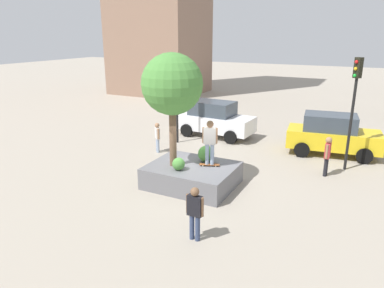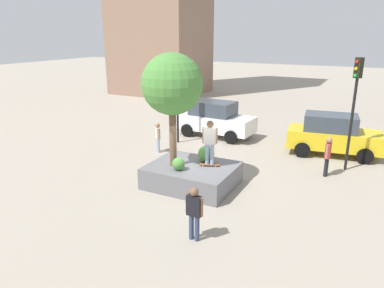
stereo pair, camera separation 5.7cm
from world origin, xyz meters
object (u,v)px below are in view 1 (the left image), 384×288
planter_ledge (192,175)px  pedestrian_crossing (327,154)px  plaza_tree (172,85)px  taxi_cab (332,134)px  traffic_light_median (177,89)px  police_car (215,119)px  skateboarder (210,139)px  traffic_light_corner (354,96)px  passerby_with_bag (195,210)px  skateboard (209,165)px  bystander_watching (157,135)px

planter_ledge → pedestrian_crossing: bearing=37.4°
plaza_tree → pedestrian_crossing: plaza_tree is taller
taxi_cab → traffic_light_median: bearing=-167.6°
plaza_tree → police_car: bearing=101.1°
skateboarder → traffic_light_corner: size_ratio=0.36×
plaza_tree → passerby_with_bag: (2.59, -3.23, -3.09)m
pedestrian_crossing → skateboard: bearing=-140.6°
skateboarder → taxi_cab: (3.85, 6.42, -0.91)m
skateboarder → traffic_light_median: traffic_light_median is taller
plaza_tree → passerby_with_bag: plaza_tree is taller
pedestrian_crossing → passerby_with_bag: bearing=-111.2°
passerby_with_bag → bystander_watching: bearing=129.8°
skateboard → traffic_light_corner: size_ratio=0.17×
plaza_tree → pedestrian_crossing: size_ratio=2.55×
bystander_watching → pedestrian_crossing: (8.20, 0.61, 0.10)m
plaza_tree → skateboard: bearing=23.6°
traffic_light_median → pedestrian_crossing: traffic_light_median is taller
passerby_with_bag → plaza_tree: bearing=128.7°
traffic_light_corner → traffic_light_median: traffic_light_corner is taller
skateboarder → traffic_light_median: 6.30m
traffic_light_corner → pedestrian_crossing: 2.71m
plaza_tree → pedestrian_crossing: (5.36, 3.89, -3.07)m
police_car → passerby_with_bag: bearing=-69.2°
taxi_cab → bystander_watching: (-8.01, -3.72, -0.15)m
plaza_tree → traffic_light_median: 6.02m
pedestrian_crossing → traffic_light_corner: bearing=59.1°
passerby_with_bag → taxi_cab: bearing=75.8°
traffic_light_corner → traffic_light_median: 8.83m
traffic_light_corner → passerby_with_bag: (-3.45, -8.27, -2.38)m
skateboarder → taxi_cab: 7.54m
traffic_light_median → traffic_light_corner: bearing=-1.3°
skateboard → traffic_light_corner: (4.72, 4.46, 2.45)m
planter_ledge → skateboard: size_ratio=4.12×
police_car → taxi_cab: bearing=-3.5°
plaza_tree → passerby_with_bag: size_ratio=2.60×
planter_ledge → skateboard: (0.65, 0.27, 0.48)m
taxi_cab → traffic_light_median: traffic_light_median is taller
passerby_with_bag → bystander_watching: passerby_with_bag is taller
traffic_light_median → taxi_cab: bearing=12.4°
skateboarder → pedestrian_crossing: size_ratio=1.03×
planter_ledge → skateboard: 0.85m
police_car → pedestrian_crossing: size_ratio=2.65×
taxi_cab → passerby_with_bag: taxi_cab is taller
traffic_light_corner → pedestrian_crossing: traffic_light_corner is taller
police_car → bystander_watching: size_ratio=2.96×
bystander_watching → skateboarder: bearing=-32.9°
police_car → traffic_light_corner: traffic_light_corner is taller
skateboard → pedestrian_crossing: pedestrian_crossing is taller
police_car → traffic_light_median: bearing=-121.5°
skateboarder → traffic_light_corner: (4.72, 4.46, 1.40)m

